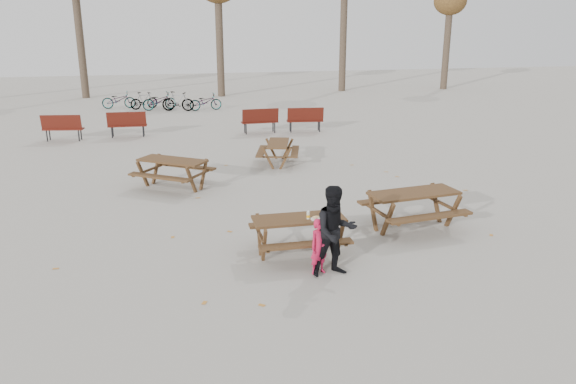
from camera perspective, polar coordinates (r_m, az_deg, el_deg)
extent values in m
plane|color=gray|center=(11.27, 1.10, -6.33)|extent=(80.00, 80.00, 0.00)
cube|color=#362413|center=(10.99, 1.12, -2.75)|extent=(1.80, 0.70, 0.05)
cube|color=#362413|center=(10.56, 1.87, -5.36)|extent=(1.80, 0.25, 0.05)
cube|color=#362413|center=(11.65, 0.42, -3.15)|extent=(1.80, 0.25, 0.05)
cylinder|color=#362413|center=(10.72, -2.44, -5.51)|extent=(0.08, 0.08, 0.73)
cylinder|color=#362413|center=(11.27, -2.97, -4.36)|extent=(0.08, 0.08, 0.73)
cylinder|color=#362413|center=(11.05, 5.27, -4.84)|extent=(0.08, 0.08, 0.73)
cylinder|color=#362413|center=(11.59, 4.38, -3.77)|extent=(0.08, 0.08, 0.73)
cube|color=white|center=(10.87, 2.84, -2.76)|extent=(0.18, 0.11, 0.03)
ellipsoid|color=tan|center=(10.86, 2.84, -2.55)|extent=(0.14, 0.06, 0.05)
cylinder|color=silver|center=(10.90, 2.07, -2.38)|extent=(0.06, 0.06, 0.15)
cylinder|color=#FFA40D|center=(10.90, 2.07, -2.47)|extent=(0.07, 0.07, 0.05)
cylinder|color=white|center=(10.87, 2.07, -1.96)|extent=(0.03, 0.03, 0.02)
imported|color=#C1183F|center=(10.28, 3.19, -5.55)|extent=(0.45, 0.38, 1.06)
imported|color=black|center=(10.13, 4.81, -4.01)|extent=(0.88, 0.71, 1.69)
imported|color=black|center=(31.13, -16.82, 8.95)|extent=(1.72, 0.65, 0.89)
imported|color=black|center=(30.55, -14.43, 9.00)|extent=(1.52, 0.98, 0.89)
imported|color=black|center=(30.05, -12.94, 9.01)|extent=(1.86, 1.10, 0.92)
imported|color=black|center=(29.47, -11.12, 9.03)|extent=(1.72, 0.92, 0.99)
imported|color=black|center=(29.50, -8.39, 9.06)|extent=(1.72, 0.78, 0.87)
cylinder|color=#382B21|center=(35.87, -20.33, 13.97)|extent=(0.44, 0.44, 6.30)
cylinder|color=#382B21|center=(34.75, -6.94, 14.52)|extent=(0.44, 0.44, 5.95)
cylinder|color=#382B21|center=(37.36, 5.63, 15.27)|extent=(0.44, 0.44, 6.65)
cylinder|color=#382B21|center=(39.64, 15.79, 13.82)|extent=(0.44, 0.44, 5.25)
ellipsoid|color=brown|center=(39.62, 16.16, 18.14)|extent=(2.10, 2.10, 1.79)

